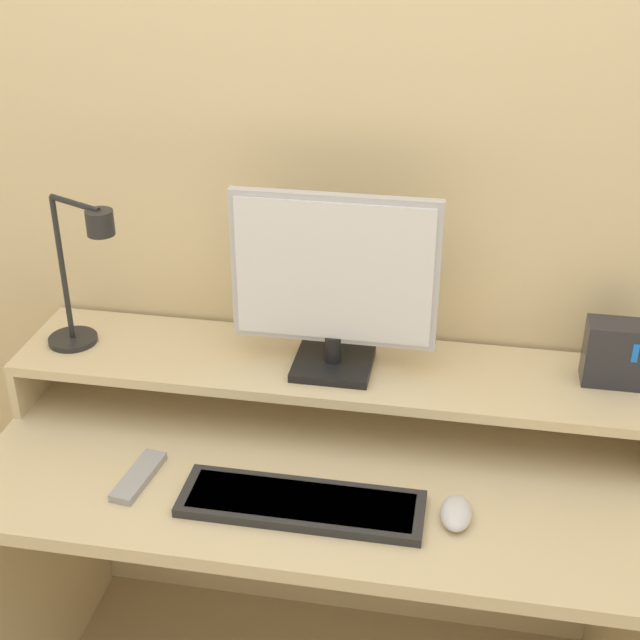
{
  "coord_description": "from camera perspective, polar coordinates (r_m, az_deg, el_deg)",
  "views": [
    {
      "loc": [
        0.27,
        -1.11,
        1.82
      ],
      "look_at": [
        0.0,
        0.34,
        1.03
      ],
      "focal_mm": 50.0,
      "sensor_mm": 36.0,
      "label": 1
    }
  ],
  "objects": [
    {
      "name": "desk_lamp",
      "position": [
        1.91,
        -14.95,
        2.78
      ],
      "size": [
        0.21,
        0.14,
        0.34
      ],
      "color": "black",
      "rests_on": "monitor_shelf"
    },
    {
      "name": "keyboard",
      "position": [
        1.7,
        -1.24,
        -11.65
      ],
      "size": [
        0.46,
        0.14,
        0.02
      ],
      "color": "#282828",
      "rests_on": "desk"
    },
    {
      "name": "mouse",
      "position": [
        1.69,
        8.7,
        -12.12
      ],
      "size": [
        0.06,
        0.1,
        0.03
      ],
      "color": "silver",
      "rests_on": "desk"
    },
    {
      "name": "monitor_shelf",
      "position": [
        1.89,
        0.65,
        -3.25
      ],
      "size": [
        1.35,
        0.28,
        0.13
      ],
      "color": "beige",
      "rests_on": "desk"
    },
    {
      "name": "wall_back",
      "position": [
        1.88,
        1.63,
        10.29
      ],
      "size": [
        6.0,
        0.05,
        2.5
      ],
      "color": "beige",
      "rests_on": "ground_plane"
    },
    {
      "name": "desk",
      "position": [
        1.94,
        -0.28,
        -13.74
      ],
      "size": [
        1.35,
        0.62,
        0.73
      ],
      "color": "beige",
      "rests_on": "ground_plane"
    },
    {
      "name": "router_dock",
      "position": [
        1.88,
        18.31,
        -2.02
      ],
      "size": [
        0.12,
        0.07,
        0.13
      ],
      "color": "#28282D",
      "rests_on": "monitor_shelf"
    },
    {
      "name": "remote_control",
      "position": [
        1.8,
        -11.53,
        -9.79
      ],
      "size": [
        0.07,
        0.16,
        0.02
      ],
      "color": "#99999E",
      "rests_on": "desk"
    },
    {
      "name": "monitor",
      "position": [
        1.78,
        0.89,
        2.46
      ],
      "size": [
        0.42,
        0.15,
        0.38
      ],
      "color": "black",
      "rests_on": "monitor_shelf"
    }
  ]
}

